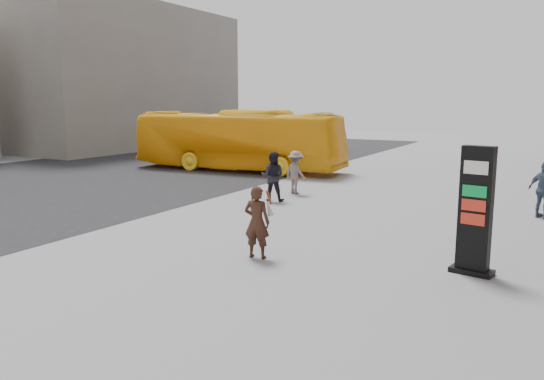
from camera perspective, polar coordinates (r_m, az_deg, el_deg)
The scene contains 8 objects.
ground at distance 11.53m, azimuth -1.45°, elevation -7.38°, with size 100.00×100.00×0.00m, color #9E9EA3.
road at distance 23.82m, azimuth -22.84°, elevation 0.73°, with size 16.00×60.00×0.01m, color black.
bg_building_far at distance 41.81m, azimuth -16.45°, elevation 11.47°, with size 10.00×18.00×10.00m, color gray.
info_pylon at distance 10.98m, azimuth 21.04°, elevation -2.12°, with size 0.86×0.53×2.52m.
woman at distance 11.39m, azimuth -1.62°, elevation -3.37°, with size 0.65×0.61×1.58m.
bus at distance 25.83m, azimuth -3.72°, elevation 5.36°, with size 2.45×10.49×2.92m, color yellow.
pedestrian_a at distance 17.87m, azimuth 0.08°, elevation 1.47°, with size 0.81×0.63×1.67m, color black.
pedestrian_b at distance 19.32m, azimuth 2.56°, elevation 1.91°, with size 1.01×0.58×1.56m, color #7B6860.
Camera 1 is at (5.59, -9.50, 3.37)m, focal length 35.00 mm.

